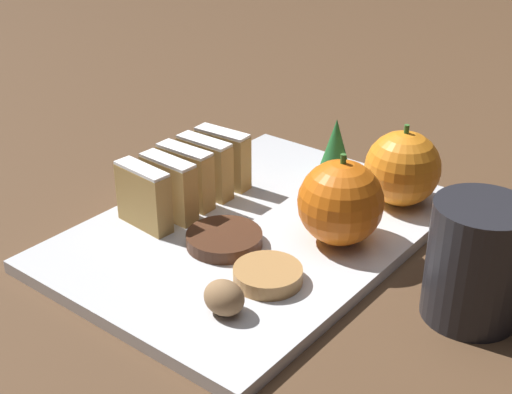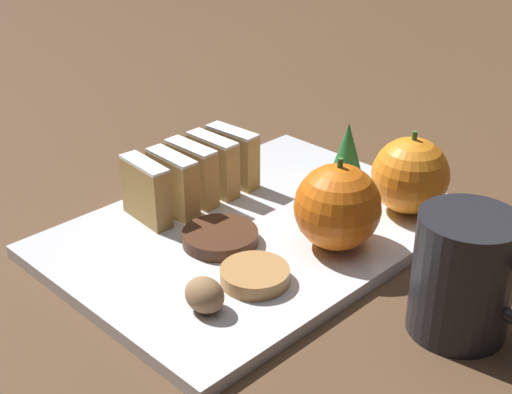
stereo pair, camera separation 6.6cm
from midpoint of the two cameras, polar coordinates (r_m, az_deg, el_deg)
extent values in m
plane|color=#513823|center=(0.68, 2.78, -3.23)|extent=(6.00, 6.00, 0.00)
cube|color=silver|center=(0.67, 2.79, -2.79)|extent=(0.27, 0.37, 0.01)
cube|color=tan|center=(0.67, -6.03, 0.29)|extent=(0.06, 0.02, 0.06)
cube|color=white|center=(0.66, -6.16, 2.61)|extent=(0.06, 0.02, 0.00)
cube|color=tan|center=(0.68, -3.95, 0.91)|extent=(0.06, 0.02, 0.06)
cube|color=white|center=(0.67, -4.04, 3.20)|extent=(0.06, 0.02, 0.00)
cube|color=tan|center=(0.70, -2.52, 1.75)|extent=(0.06, 0.02, 0.06)
cube|color=white|center=(0.69, -2.57, 3.99)|extent=(0.06, 0.02, 0.00)
cube|color=tan|center=(0.72, -0.87, 2.43)|extent=(0.06, 0.02, 0.06)
cube|color=white|center=(0.71, -0.89, 4.63)|extent=(0.06, 0.02, 0.00)
cube|color=tan|center=(0.74, 0.65, 3.09)|extent=(0.06, 0.02, 0.06)
cube|color=white|center=(0.73, 0.67, 5.24)|extent=(0.06, 0.02, 0.00)
sphere|color=orange|center=(0.63, 9.52, -0.87)|extent=(0.08, 0.08, 0.08)
cylinder|color=#38702D|center=(0.61, 9.82, 2.58)|extent=(0.01, 0.00, 0.01)
sphere|color=orange|center=(0.70, 14.88, 1.61)|extent=(0.07, 0.07, 0.07)
cylinder|color=#38702D|center=(0.69, 15.27, 4.64)|extent=(0.01, 0.01, 0.01)
ellipsoid|color=#8E6B47|center=(0.55, -0.71, -7.95)|extent=(0.03, 0.03, 0.03)
cylinder|color=#472819|center=(0.64, 0.04, -3.31)|extent=(0.07, 0.07, 0.01)
cylinder|color=#B27F47|center=(0.59, 3.13, -6.38)|extent=(0.06, 0.06, 0.01)
cone|color=#23662D|center=(0.75, 9.80, 3.49)|extent=(0.04, 0.04, 0.07)
cylinder|color=#232328|center=(0.56, 19.48, -6.01)|extent=(0.08, 0.08, 0.10)
camera|label=1|loc=(0.03, -87.14, 1.48)|focal=50.00mm
camera|label=2|loc=(0.03, 92.86, -1.48)|focal=50.00mm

